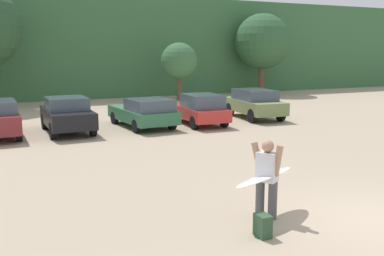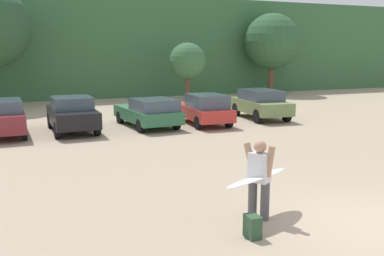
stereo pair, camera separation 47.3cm
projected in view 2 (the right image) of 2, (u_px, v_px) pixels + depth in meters
name	position (u px, v px, depth m)	size (l,w,h in m)	color
ground_plane	(378.00, 224.00, 8.97)	(120.00, 120.00, 0.00)	tan
hillside_ridge	(98.00, 47.00, 37.65)	(108.00, 12.00, 7.78)	#38663D
tree_far_right	(188.00, 61.00, 31.19)	(2.64, 2.64, 4.19)	brown
tree_left	(272.00, 42.00, 35.11)	(4.55, 4.55, 6.63)	brown
parked_car_maroon	(1.00, 117.00, 18.11)	(1.95, 4.20, 1.56)	maroon
parked_car_black	(72.00, 114.00, 19.11)	(1.95, 4.14, 1.57)	black
parked_car_forest_green	(149.00, 112.00, 20.29)	(2.36, 4.43, 1.41)	#2D6642
parked_car_red	(205.00, 109.00, 20.95)	(1.86, 4.02, 1.52)	#B72D28
parked_car_olive_green	(261.00, 103.00, 22.82)	(2.13, 4.20, 1.55)	#6B7F4C
person_adult	(259.00, 175.00, 9.08)	(0.51, 0.69, 1.72)	#4C4C51
surfboard_white	(257.00, 177.00, 9.13)	(2.09, 1.39, 0.21)	white
backpack_dropped	(252.00, 227.00, 8.25)	(0.24, 0.34, 0.45)	#2D4C33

